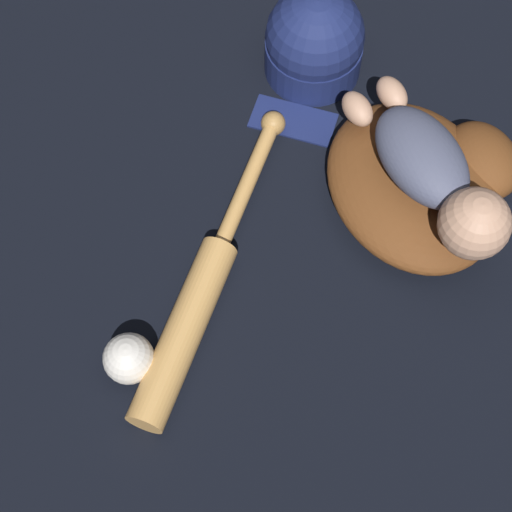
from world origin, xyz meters
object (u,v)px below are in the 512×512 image
object	(u,v)px
baseball_bat	(199,297)
baseball_cap	(314,43)
baby_figure	(437,176)
baseball_glove	(424,181)
baseball	(129,358)

from	to	relation	value
baseball_bat	baseball_cap	distance (m)	0.50
baby_figure	baseball_cap	size ratio (longest dim) A/B	1.41
baby_figure	baseball_cap	distance (m)	0.35
baseball_glove	baseball	xyz separation A→B (m)	(-0.08, -0.54, -0.00)
baby_figure	baseball	bearing A→B (deg)	-102.44
baseball	baby_figure	bearing A→B (deg)	77.56
baby_figure	baseball_bat	bearing A→B (deg)	-108.44
baseball	baseball_bat	bearing A→B (deg)	94.27
baseball_glove	baby_figure	size ratio (longest dim) A/B	1.10
baseball_glove	baseball_bat	bearing A→B (deg)	-102.78
baseball_cap	baseball_glove	bearing A→B (deg)	-8.18
baseball_glove	baby_figure	bearing A→B (deg)	-42.34
baseball_glove	baseball	world-z (taller)	baseball_glove
baseball_glove	baseball_bat	world-z (taller)	baseball_glove
baseball_bat	baseball	distance (m)	0.14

